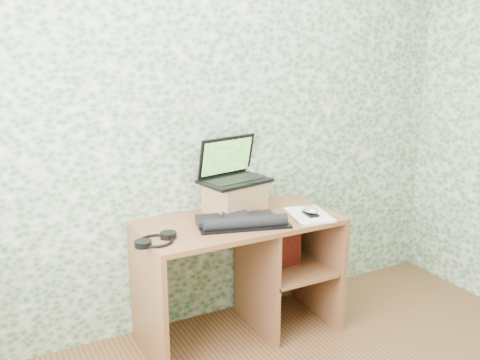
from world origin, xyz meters
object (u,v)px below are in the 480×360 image
laptop (232,171)px  keyboard (240,221)px  desk (248,257)px  notepad (309,215)px  riser (235,197)px

laptop → keyboard: bearing=-118.5°
desk → laptop: size_ratio=2.66×
keyboard → notepad: keyboard is taller
laptop → keyboard: size_ratio=0.84×
notepad → keyboard: bearing=-173.8°
laptop → keyboard: (-0.08, -0.27, -0.23)m
desk → riser: bearing=105.2°
riser → notepad: 0.47m
keyboard → notepad: 0.45m
notepad → desk: bearing=166.7°
desk → riser: 0.38m
laptop → keyboard: 0.37m
laptop → desk: bearing=-90.2°
riser → notepad: bearing=-37.5°
laptop → notepad: (0.36, -0.32, -0.25)m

